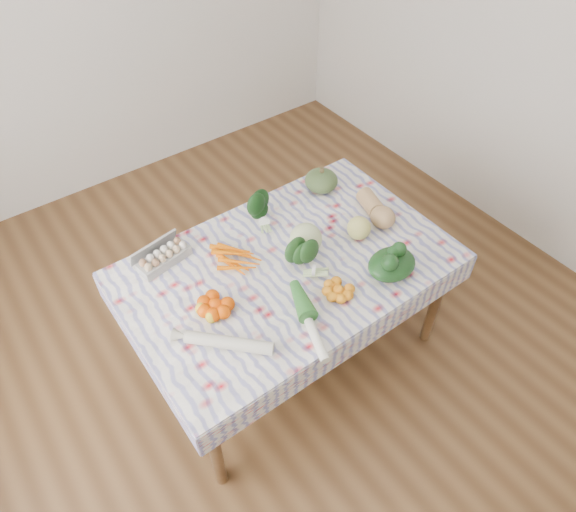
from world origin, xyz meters
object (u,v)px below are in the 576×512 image
object	(u,v)px
dining_table	(288,275)
egg_carton	(164,258)
grapefruit	(359,228)
butternut_squash	(376,208)
kabocha_squash	(321,181)
cabbage	(306,239)

from	to	relation	value
dining_table	egg_carton	bearing A→B (deg)	142.94
egg_carton	grapefruit	bearing A→B (deg)	-35.40
dining_table	butternut_squash	bearing A→B (deg)	0.46
egg_carton	kabocha_squash	size ratio (longest dim) A/B	1.44
kabocha_squash	grapefruit	world-z (taller)	same
butternut_squash	dining_table	bearing A→B (deg)	-164.55
egg_carton	butternut_squash	xyz separation A→B (m)	(1.11, -0.37, 0.03)
dining_table	grapefruit	world-z (taller)	grapefruit
cabbage	grapefruit	size ratio (longest dim) A/B	1.31
egg_carton	butternut_squash	world-z (taller)	butternut_squash
egg_carton	kabocha_squash	bearing A→B (deg)	-10.26
egg_carton	kabocha_squash	distance (m)	1.02
cabbage	kabocha_squash	bearing A→B (deg)	42.26
cabbage	grapefruit	distance (m)	0.30
cabbage	butternut_squash	bearing A→B (deg)	-2.37
dining_table	cabbage	xyz separation A→B (m)	(0.13, 0.02, 0.17)
butternut_squash	egg_carton	bearing A→B (deg)	176.34
egg_carton	cabbage	xyz separation A→B (m)	(0.63, -0.35, 0.05)
cabbage	butternut_squash	xyz separation A→B (m)	(0.47, -0.02, -0.02)
kabocha_squash	egg_carton	bearing A→B (deg)	179.68
egg_carton	cabbage	bearing A→B (deg)	-39.18
egg_carton	cabbage	world-z (taller)	cabbage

